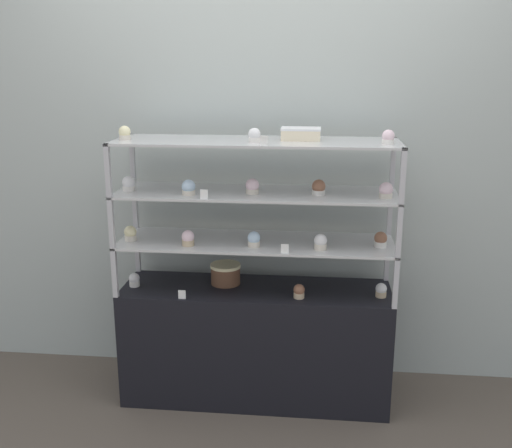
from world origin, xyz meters
name	(u,v)px	position (x,y,z in m)	size (l,w,h in m)	color
ground_plane	(256,394)	(0.00, 0.00, 0.00)	(20.00, 20.00, 0.00)	brown
back_wall	(263,143)	(0.00, 0.35, 1.30)	(8.00, 0.05, 2.60)	#A8B2AD
display_base	(256,342)	(0.00, 0.00, 0.30)	(1.36, 0.40, 0.61)	black
display_riser_lower	(256,244)	(0.00, 0.00, 0.84)	(1.36, 0.40, 0.25)	#B7B7BC
display_riser_middle	(256,195)	(0.00, 0.00, 1.09)	(1.36, 0.40, 0.25)	#B7B7BC
display_riser_upper	(256,144)	(0.00, 0.00, 1.34)	(1.36, 0.40, 0.25)	#B7B7BC
layer_cake_centerpiece	(226,274)	(-0.16, 0.05, 0.66)	(0.16, 0.16, 0.11)	brown
sheet_cake_frosted	(301,134)	(0.21, 0.03, 1.39)	(0.19, 0.13, 0.06)	beige
cupcake_0	(134,280)	(-0.62, -0.04, 0.64)	(0.06, 0.06, 0.07)	white
cupcake_1	(299,291)	(0.22, -0.11, 0.64)	(0.06, 0.06, 0.07)	#CCB28C
cupcake_2	(381,290)	(0.62, -0.05, 0.64)	(0.06, 0.06, 0.07)	#CCB28C
price_tag_0	(182,295)	(-0.34, -0.18, 0.63)	(0.04, 0.00, 0.04)	white
cupcake_3	(130,233)	(-0.62, -0.06, 0.89)	(0.06, 0.06, 0.08)	beige
cupcake_4	(188,238)	(-0.32, -0.11, 0.89)	(0.06, 0.06, 0.08)	#CCB28C
cupcake_5	(254,240)	(0.00, -0.09, 0.89)	(0.06, 0.06, 0.08)	beige
cupcake_6	(321,242)	(0.32, -0.10, 0.89)	(0.06, 0.06, 0.08)	beige
cupcake_7	(381,240)	(0.61, -0.04, 0.89)	(0.06, 0.06, 0.08)	white
price_tag_1	(285,249)	(0.15, -0.18, 0.88)	(0.04, 0.00, 0.04)	white
cupcake_8	(129,184)	(-0.62, -0.04, 1.14)	(0.07, 0.07, 0.07)	white
cupcake_9	(189,188)	(-0.31, -0.10, 1.14)	(0.07, 0.07, 0.07)	beige
cupcake_10	(252,187)	(-0.01, -0.04, 1.14)	(0.07, 0.07, 0.07)	beige
cupcake_11	(319,188)	(0.30, -0.04, 1.14)	(0.07, 0.07, 0.07)	white
cupcake_12	(386,191)	(0.61, -0.07, 1.14)	(0.07, 0.07, 0.07)	beige
price_tag_2	(204,194)	(-0.22, -0.18, 1.13)	(0.04, 0.00, 0.04)	white
cupcake_13	(125,133)	(-0.63, -0.04, 1.39)	(0.06, 0.06, 0.07)	beige
cupcake_14	(255,136)	(0.00, -0.07, 1.39)	(0.06, 0.06, 0.07)	white
cupcake_15	(388,137)	(0.61, -0.08, 1.39)	(0.06, 0.06, 0.07)	white
price_tag_3	(264,141)	(0.05, -0.18, 1.38)	(0.04, 0.00, 0.04)	white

